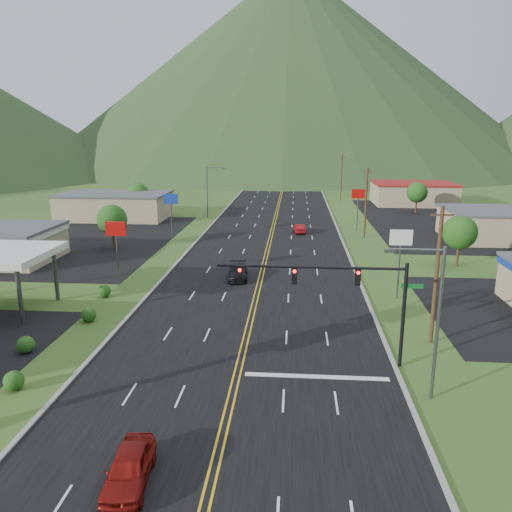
# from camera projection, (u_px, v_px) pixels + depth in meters

# --- Properties ---
(traffic_signal) EXTENTS (13.10, 0.43, 7.00)m
(traffic_signal) POSITION_uv_depth(u_px,v_px,m) (341.00, 287.00, 31.75)
(traffic_signal) COLOR black
(traffic_signal) RESTS_ON ground
(streetlight_east) EXTENTS (3.28, 0.25, 9.00)m
(streetlight_east) POSITION_uv_depth(u_px,v_px,m) (433.00, 314.00, 27.56)
(streetlight_east) COLOR #59595E
(streetlight_east) RESTS_ON ground
(streetlight_west) EXTENTS (3.28, 0.25, 9.00)m
(streetlight_west) POSITION_uv_depth(u_px,v_px,m) (209.00, 188.00, 87.31)
(streetlight_west) COLOR #59595E
(streetlight_west) RESTS_ON ground
(building_west_far) EXTENTS (18.40, 11.40, 4.50)m
(building_west_far) POSITION_uv_depth(u_px,v_px,m) (115.00, 206.00, 87.34)
(building_west_far) COLOR tan
(building_west_far) RESTS_ON ground
(building_east_mid) EXTENTS (14.40, 11.40, 4.30)m
(building_east_mid) POSITION_uv_depth(u_px,v_px,m) (498.00, 225.00, 70.21)
(building_east_mid) COLOR tan
(building_east_mid) RESTS_ON ground
(building_east_far) EXTENTS (16.40, 12.40, 4.50)m
(building_east_far) POSITION_uv_depth(u_px,v_px,m) (413.00, 193.00, 104.33)
(building_east_far) COLOR tan
(building_east_far) RESTS_ON ground
(pole_sign_west_a) EXTENTS (2.00, 0.18, 6.40)m
(pole_sign_west_a) POSITION_uv_depth(u_px,v_px,m) (116.00, 235.00, 48.85)
(pole_sign_west_a) COLOR #59595E
(pole_sign_west_a) RESTS_ON ground
(pole_sign_west_b) EXTENTS (2.00, 0.18, 6.40)m
(pole_sign_west_b) POSITION_uv_depth(u_px,v_px,m) (171.00, 204.00, 70.12)
(pole_sign_west_b) COLOR #59595E
(pole_sign_west_b) RESTS_ON ground
(pole_sign_east_a) EXTENTS (2.00, 0.18, 6.40)m
(pole_sign_east_a) POSITION_uv_depth(u_px,v_px,m) (401.00, 245.00, 44.86)
(pole_sign_east_a) COLOR #59595E
(pole_sign_east_a) RESTS_ON ground
(pole_sign_east_b) EXTENTS (2.00, 0.18, 6.40)m
(pole_sign_east_b) POSITION_uv_depth(u_px,v_px,m) (358.00, 198.00, 75.79)
(pole_sign_east_b) COLOR #59595E
(pole_sign_east_b) RESTS_ON ground
(tree_west_a) EXTENTS (3.84, 3.84, 5.82)m
(tree_west_a) POSITION_uv_depth(u_px,v_px,m) (112.00, 220.00, 64.10)
(tree_west_a) COLOR #382314
(tree_west_a) RESTS_ON ground
(tree_west_b) EXTENTS (3.84, 3.84, 5.82)m
(tree_west_b) POSITION_uv_depth(u_px,v_px,m) (138.00, 194.00, 90.58)
(tree_west_b) COLOR #382314
(tree_west_b) RESTS_ON ground
(tree_east_a) EXTENTS (3.84, 3.84, 5.82)m
(tree_east_a) POSITION_uv_depth(u_px,v_px,m) (460.00, 232.00, 56.05)
(tree_east_a) COLOR #382314
(tree_east_a) RESTS_ON ground
(tree_east_b) EXTENTS (3.84, 3.84, 5.82)m
(tree_east_b) POSITION_uv_depth(u_px,v_px,m) (417.00, 192.00, 92.48)
(tree_east_b) COLOR #382314
(tree_east_b) RESTS_ON ground
(utility_pole_a) EXTENTS (1.60, 0.28, 10.00)m
(utility_pole_a) POSITION_uv_depth(u_px,v_px,m) (437.00, 275.00, 35.13)
(utility_pole_a) COLOR #382314
(utility_pole_a) RESTS_ON ground
(utility_pole_b) EXTENTS (1.60, 0.28, 10.00)m
(utility_pole_b) POSITION_uv_depth(u_px,v_px,m) (366.00, 202.00, 70.90)
(utility_pole_b) COLOR #382314
(utility_pole_b) RESTS_ON ground
(utility_pole_c) EXTENTS (1.60, 0.28, 10.00)m
(utility_pole_c) POSITION_uv_depth(u_px,v_px,m) (341.00, 177.00, 109.57)
(utility_pole_c) COLOR #382314
(utility_pole_c) RESTS_ON ground
(utility_pole_d) EXTENTS (1.60, 0.28, 10.00)m
(utility_pole_d) POSITION_uv_depth(u_px,v_px,m) (330.00, 165.00, 148.24)
(utility_pole_d) COLOR #382314
(utility_pole_d) RESTS_ON ground
(mountain_n) EXTENTS (220.00, 220.00, 85.00)m
(mountain_n) POSITION_uv_depth(u_px,v_px,m) (290.00, 67.00, 222.32)
(mountain_n) COLOR #253C1B
(mountain_n) RESTS_ON ground
(car_red_near) EXTENTS (2.15, 4.57, 1.51)m
(car_red_near) POSITION_uv_depth(u_px,v_px,m) (129.00, 469.00, 21.62)
(car_red_near) COLOR maroon
(car_red_near) RESTS_ON ground
(car_dark_mid) EXTENTS (2.41, 4.96, 1.39)m
(car_dark_mid) POSITION_uv_depth(u_px,v_px,m) (238.00, 272.00, 51.81)
(car_dark_mid) COLOR black
(car_dark_mid) RESTS_ON ground
(car_red_far) EXTENTS (1.87, 4.17, 1.33)m
(car_red_far) POSITION_uv_depth(u_px,v_px,m) (299.00, 229.00, 75.11)
(car_red_far) COLOR maroon
(car_red_far) RESTS_ON ground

